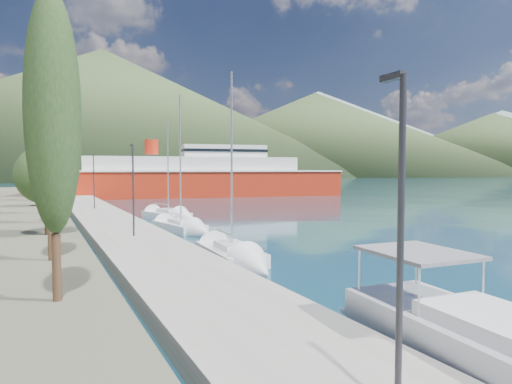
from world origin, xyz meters
TOP-DOWN VIEW (x-y plane):
  - ground at (0.00, 120.00)m, footprint 1400.00×1400.00m
  - quay at (-9.00, 26.00)m, footprint 5.00×88.00m
  - hills_far at (138.59, 618.73)m, footprint 1480.00×900.00m
  - hills_near at (98.04, 372.50)m, footprint 1010.00×520.00m
  - tree_row at (-14.08, 30.56)m, footprint 4.02×65.58m
  - lamp_posts at (-9.00, 13.88)m, footprint 0.15×46.25m
  - sailboat_near at (-4.98, 5.81)m, footprint 2.77×8.14m
  - sailboat_mid at (-3.65, 18.58)m, footprint 3.66×8.78m
  - sailboat_far at (-2.10, 27.53)m, footprint 4.82×8.31m
  - ferry at (12.58, 64.83)m, footprint 58.63×23.43m

SIDE VIEW (x-z plane):
  - ground at x=0.00m, z-range 0.00..0.00m
  - sailboat_mid at x=-3.65m, z-range -5.84..6.43m
  - sailboat_near at x=-4.98m, z-range -5.46..6.08m
  - sailboat_far at x=-2.10m, z-range -5.49..6.14m
  - quay at x=-9.00m, z-range 0.00..0.80m
  - ferry at x=12.58m, z-range -2.23..9.16m
  - lamp_posts at x=-9.00m, z-range 1.05..7.11m
  - tree_row at x=-14.08m, z-range 0.05..11.79m
  - hills_near at x=98.04m, z-range -8.32..106.68m
  - hills_far at x=138.59m, z-range -12.61..167.39m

